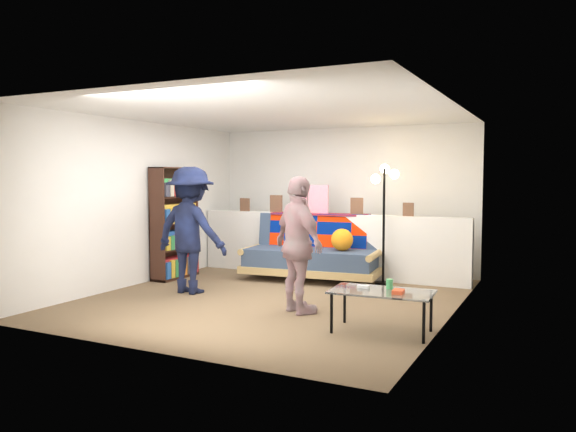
% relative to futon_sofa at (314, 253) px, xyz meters
% --- Properties ---
extents(ground, '(5.00, 5.00, 0.00)m').
position_rel_futon_sofa_xyz_m(ground, '(0.07, -1.46, -0.42)').
color(ground, brown).
rests_on(ground, ground).
extents(room_shell, '(4.60, 5.05, 2.45)m').
position_rel_futon_sofa_xyz_m(room_shell, '(0.07, -0.99, 1.25)').
color(room_shell, silver).
rests_on(room_shell, ground).
extents(half_wall_ledge, '(4.45, 0.15, 1.00)m').
position_rel_futon_sofa_xyz_m(half_wall_ledge, '(0.07, 0.34, 0.08)').
color(half_wall_ledge, silver).
rests_on(half_wall_ledge, ground).
extents(ledge_decor, '(2.97, 0.02, 0.45)m').
position_rel_futon_sofa_xyz_m(ledge_decor, '(-0.15, 0.32, 0.76)').
color(ledge_decor, brown).
rests_on(ledge_decor, half_wall_ledge).
extents(futon_sofa, '(2.17, 1.19, 0.89)m').
position_rel_futon_sofa_xyz_m(futon_sofa, '(0.00, 0.00, 0.00)').
color(futon_sofa, '#A88951').
rests_on(futon_sofa, ground).
extents(bookshelf, '(0.29, 0.86, 1.73)m').
position_rel_futon_sofa_xyz_m(bookshelf, '(-2.01, -0.85, 0.39)').
color(bookshelf, black).
rests_on(bookshelf, ground).
extents(coffee_table, '(1.05, 0.62, 0.53)m').
position_rel_futon_sofa_xyz_m(coffee_table, '(1.81, -2.42, -0.02)').
color(coffee_table, black).
rests_on(coffee_table, ground).
extents(floor_lamp, '(0.41, 0.35, 1.77)m').
position_rel_futon_sofa_xyz_m(floor_lamp, '(1.07, 0.12, 0.84)').
color(floor_lamp, black).
rests_on(floor_lamp, ground).
extents(person_left, '(1.14, 0.70, 1.72)m').
position_rel_futon_sofa_xyz_m(person_left, '(-1.11, -1.66, 0.44)').
color(person_left, black).
rests_on(person_left, ground).
extents(person_right, '(0.99, 0.85, 1.59)m').
position_rel_futon_sofa_xyz_m(person_right, '(0.70, -2.05, 0.38)').
color(person_right, '#CE858E').
rests_on(person_right, ground).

